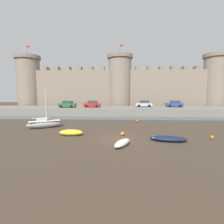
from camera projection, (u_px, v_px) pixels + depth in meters
ground_plane at (120, 139)px, 19.78m from camera, size 160.00×160.00×0.00m
water_channel at (120, 118)px, 35.90m from camera, size 80.00×4.50×0.10m
quay_road at (120, 111)px, 43.01m from camera, size 67.94×10.00×1.72m
castle at (120, 86)px, 52.46m from camera, size 63.45×7.52×19.42m
rowboat_near_channel_right at (168, 138)px, 18.93m from camera, size 4.13×2.20×0.58m
rowboat_midflat_right at (122, 143)px, 17.13m from camera, size 2.10×2.99×0.64m
rowboat_midflat_centre at (71, 132)px, 21.46m from camera, size 2.93×1.23×0.76m
sailboat_foreground_left at (45, 124)px, 26.18m from camera, size 5.04×3.60×6.01m
mooring_buoy_mid_mud at (59, 120)px, 32.69m from camera, size 0.39×0.39×0.39m
mooring_buoy_near_shore at (122, 134)px, 21.39m from camera, size 0.48×0.48×0.48m
mooring_buoy_off_centre at (137, 121)px, 31.26m from camera, size 0.50×0.50×0.50m
mooring_buoy_near_channel at (212, 137)px, 19.89m from camera, size 0.39×0.39×0.39m
car_quay_east at (144, 104)px, 44.35m from camera, size 4.15×1.97×1.62m
car_quay_west at (174, 104)px, 44.00m from camera, size 4.15×1.97×1.62m
car_quay_centre_east at (67, 104)px, 42.57m from camera, size 4.15×1.97×1.62m
car_quay_centre_west at (92, 104)px, 43.34m from camera, size 4.15×1.97×1.62m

